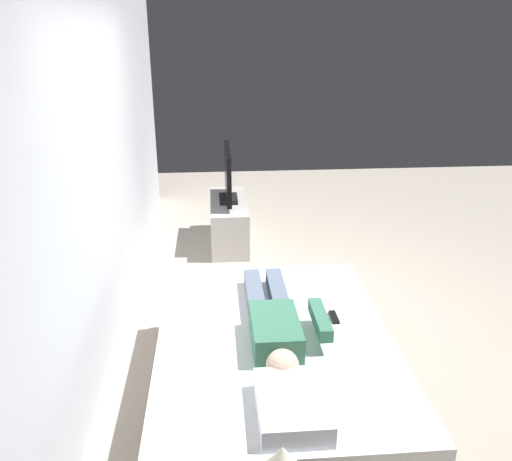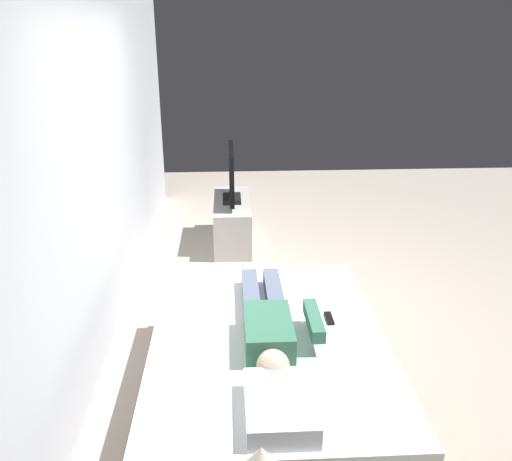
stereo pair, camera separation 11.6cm
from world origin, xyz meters
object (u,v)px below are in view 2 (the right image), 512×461
Objects in this scene: person at (269,322)px; tv_stand at (232,222)px; tv at (231,176)px; pillow at (280,407)px; remote at (329,318)px; bed at (268,374)px.

person reaches higher than tv_stand.
tv_stand is at bearing 180.00° from tv.
person reaches higher than pillow.
pillow reaches higher than tv_stand.
remote is 0.17× the size of tv.
bed is 0.79m from pillow.
remote is (0.15, -0.40, -0.07)m from person.
person is 8.40× the size of remote.
pillow is 0.38× the size of person.
bed is 0.53m from remote.
tv reaches higher than tv_stand.
person is 0.44m from remote.
tv is (3.55, 0.19, 0.18)m from pillow.
remote is (0.90, -0.41, -0.05)m from pillow.
bed is 2.84m from tv_stand.
tv is at bearing 3.09° from pillow.
tv_stand is (2.81, 0.20, -0.37)m from person.
person reaches higher than remote.
remote is 2.73m from tv.
tv is at bearing 0.00° from tv_stand.
bed is at bearing 0.00° from pillow.
tv reaches higher than bed.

